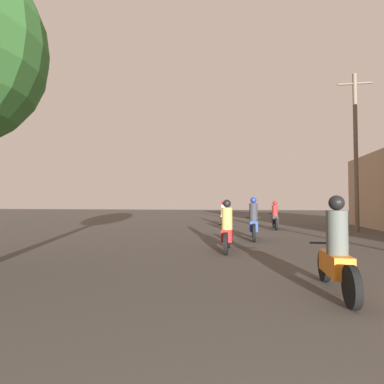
{
  "coord_description": "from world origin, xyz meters",
  "views": [
    {
      "loc": [
        -0.59,
        0.45,
        1.45
      ],
      "look_at": [
        -3.73,
        18.17,
        2.09
      ],
      "focal_mm": 28.0,
      "sensor_mm": 36.0,
      "label": 1
    }
  ],
  "objects_px": {
    "motorcycle_black": "(275,218)",
    "motorcycle_silver": "(223,216)",
    "motorcycle_red": "(227,231)",
    "motorcycle_blue": "(254,223)",
    "motorcycle_orange": "(336,255)",
    "utility_pole_far": "(356,149)"
  },
  "relations": [
    {
      "from": "motorcycle_orange",
      "to": "motorcycle_blue",
      "type": "height_order",
      "value": "motorcycle_blue"
    },
    {
      "from": "motorcycle_silver",
      "to": "motorcycle_blue",
      "type": "bearing_deg",
      "value": -74.79
    },
    {
      "from": "motorcycle_red",
      "to": "motorcycle_orange",
      "type": "bearing_deg",
      "value": -70.14
    },
    {
      "from": "motorcycle_red",
      "to": "utility_pole_far",
      "type": "height_order",
      "value": "utility_pole_far"
    },
    {
      "from": "motorcycle_blue",
      "to": "motorcycle_black",
      "type": "xyz_separation_m",
      "value": [
        1.29,
        5.03,
        -0.03
      ]
    },
    {
      "from": "motorcycle_black",
      "to": "utility_pole_far",
      "type": "xyz_separation_m",
      "value": [
        3.9,
        -0.86,
        3.53
      ]
    },
    {
      "from": "motorcycle_orange",
      "to": "motorcycle_black",
      "type": "xyz_separation_m",
      "value": [
        0.19,
        11.88,
        0.01
      ]
    },
    {
      "from": "motorcycle_black",
      "to": "motorcycle_silver",
      "type": "distance_m",
      "value": 3.78
    },
    {
      "from": "motorcycle_orange",
      "to": "motorcycle_silver",
      "type": "bearing_deg",
      "value": 101.76
    },
    {
      "from": "motorcycle_black",
      "to": "motorcycle_silver",
      "type": "height_order",
      "value": "motorcycle_silver"
    },
    {
      "from": "motorcycle_blue",
      "to": "utility_pole_far",
      "type": "height_order",
      "value": "utility_pole_far"
    },
    {
      "from": "motorcycle_silver",
      "to": "motorcycle_black",
      "type": "bearing_deg",
      "value": -35.62
    },
    {
      "from": "motorcycle_red",
      "to": "motorcycle_black",
      "type": "bearing_deg",
      "value": 68.03
    },
    {
      "from": "motorcycle_orange",
      "to": "motorcycle_black",
      "type": "distance_m",
      "value": 11.88
    },
    {
      "from": "motorcycle_red",
      "to": "utility_pole_far",
      "type": "distance_m",
      "value": 10.0
    },
    {
      "from": "motorcycle_red",
      "to": "motorcycle_silver",
      "type": "height_order",
      "value": "motorcycle_silver"
    },
    {
      "from": "motorcycle_red",
      "to": "motorcycle_silver",
      "type": "bearing_deg",
      "value": 87.73
    },
    {
      "from": "motorcycle_red",
      "to": "motorcycle_silver",
      "type": "relative_size",
      "value": 0.95
    },
    {
      "from": "motorcycle_red",
      "to": "motorcycle_black",
      "type": "relative_size",
      "value": 0.95
    },
    {
      "from": "motorcycle_red",
      "to": "motorcycle_blue",
      "type": "bearing_deg",
      "value": 66.97
    },
    {
      "from": "motorcycle_orange",
      "to": "motorcycle_blue",
      "type": "relative_size",
      "value": 0.95
    },
    {
      "from": "motorcycle_blue",
      "to": "utility_pole_far",
      "type": "relative_size",
      "value": 0.27
    }
  ]
}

